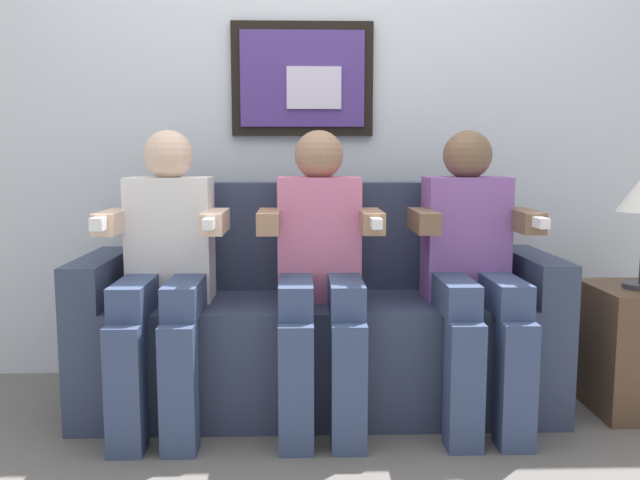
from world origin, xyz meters
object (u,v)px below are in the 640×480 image
couch (319,329)px  person_on_left (165,265)px  person_in_middle (320,265)px  person_on_right (473,264)px

couch → person_on_left: 0.67m
person_in_middle → person_on_left: bearing=-180.0°
person_on_left → person_in_middle: size_ratio=1.00×
person_in_middle → person_on_right: 0.58m
person_in_middle → person_on_right: bearing=0.0°
couch → person_on_right: bearing=-16.1°
couch → person_on_right: size_ratio=1.68×
person_on_left → person_in_middle: (0.58, 0.00, -0.00)m
couch → person_in_middle: 0.34m
person_in_middle → couch: bearing=90.2°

